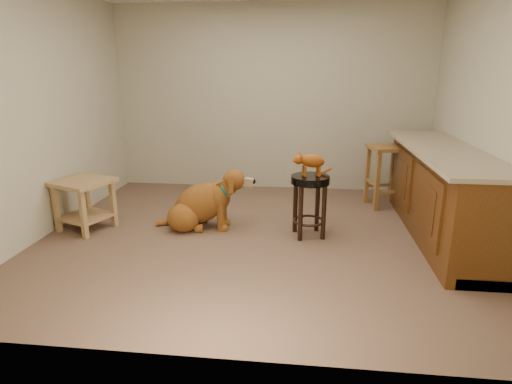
# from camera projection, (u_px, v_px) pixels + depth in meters

# --- Properties ---
(floor) EXTENTS (4.50, 4.00, 0.01)m
(floor) POSITION_uv_depth(u_px,v_px,m) (256.00, 237.00, 4.56)
(floor) COLOR brown
(floor) RESTS_ON ground
(room_shell) EXTENTS (4.54, 4.04, 2.62)m
(room_shell) POSITION_uv_depth(u_px,v_px,m) (256.00, 74.00, 4.09)
(room_shell) COLOR #A19C82
(room_shell) RESTS_ON ground
(cabinet_run) EXTENTS (0.70, 2.56, 0.94)m
(cabinet_run) POSITION_uv_depth(u_px,v_px,m) (442.00, 195.00, 4.51)
(cabinet_run) COLOR #4A280D
(cabinet_run) RESTS_ON ground
(padded_stool) EXTENTS (0.41, 0.41, 0.66)m
(padded_stool) POSITION_uv_depth(u_px,v_px,m) (310.00, 194.00, 4.47)
(padded_stool) COLOR black
(padded_stool) RESTS_ON ground
(wood_stool) EXTENTS (0.51, 0.51, 0.79)m
(wood_stool) POSITION_uv_depth(u_px,v_px,m) (385.00, 175.00, 5.46)
(wood_stool) COLOR brown
(wood_stool) RESTS_ON ground
(side_table) EXTENTS (0.70, 0.70, 0.56)m
(side_table) POSITION_uv_depth(u_px,v_px,m) (84.00, 197.00, 4.69)
(side_table) COLOR olive
(side_table) RESTS_ON ground
(golden_retriever) EXTENTS (1.15, 0.57, 0.72)m
(golden_retriever) POSITION_uv_depth(u_px,v_px,m) (202.00, 204.00, 4.76)
(golden_retriever) COLOR brown
(golden_retriever) RESTS_ON ground
(tabby_kitten) EXTENTS (0.42, 0.24, 0.28)m
(tabby_kitten) POSITION_uv_depth(u_px,v_px,m) (310.00, 162.00, 4.37)
(tabby_kitten) COLOR #873D0D
(tabby_kitten) RESTS_ON padded_stool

